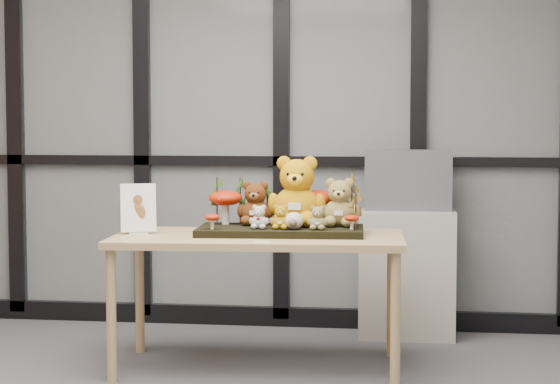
# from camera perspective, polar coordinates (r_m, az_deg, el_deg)

# --- Properties ---
(room_shell) EXTENTS (5.00, 5.00, 5.00)m
(room_shell) POSITION_cam_1_polar(r_m,az_deg,el_deg) (4.07, -11.21, 9.22)
(room_shell) COLOR #BAB7B0
(room_shell) RESTS_ON floor
(glass_partition) EXTENTS (4.90, 0.06, 2.78)m
(glass_partition) POSITION_cam_1_polar(r_m,az_deg,el_deg) (6.44, -3.90, 5.05)
(glass_partition) COLOR #2D383F
(glass_partition) RESTS_ON floor
(display_table) EXTENTS (1.55, 0.84, 0.71)m
(display_table) POSITION_cam_1_polar(r_m,az_deg,el_deg) (5.30, -1.23, -3.16)
(display_table) COLOR tan
(display_table) RESTS_ON floor
(diorama_tray) EXTENTS (0.89, 0.49, 0.04)m
(diorama_tray) POSITION_cam_1_polar(r_m,az_deg,el_deg) (5.33, 0.04, -2.19)
(diorama_tray) COLOR black
(diorama_tray) RESTS_ON display_table
(bear_pooh_yellow) EXTENTS (0.33, 0.30, 0.41)m
(bear_pooh_yellow) POSITION_cam_1_polar(r_m,az_deg,el_deg) (5.40, 0.96, 0.26)
(bear_pooh_yellow) COLOR #C98908
(bear_pooh_yellow) RESTS_ON diorama_tray
(bear_brown_medium) EXTENTS (0.21, 0.19, 0.26)m
(bear_brown_medium) POSITION_cam_1_polar(r_m,az_deg,el_deg) (5.43, -1.38, -0.50)
(bear_brown_medium) COLOR #4F260D
(bear_brown_medium) RESTS_ON diorama_tray
(bear_tan_back) EXTENTS (0.23, 0.21, 0.28)m
(bear_tan_back) POSITION_cam_1_polar(r_m,az_deg,el_deg) (5.37, 3.38, -0.44)
(bear_tan_back) COLOR olive
(bear_tan_back) RESTS_ON diorama_tray
(bear_small_yellow) EXTENTS (0.11, 0.10, 0.14)m
(bear_small_yellow) POSITION_cam_1_polar(r_m,az_deg,el_deg) (5.23, 0.04, -1.34)
(bear_small_yellow) COLOR #B38011
(bear_small_yellow) RESTS_ON diorama_tray
(bear_white_bow) EXTENTS (0.11, 0.10, 0.14)m
(bear_white_bow) POSITION_cam_1_polar(r_m,az_deg,el_deg) (5.25, -1.18, -1.34)
(bear_white_bow) COLOR beige
(bear_white_bow) RESTS_ON diorama_tray
(bear_beige_small) EXTENTS (0.11, 0.10, 0.14)m
(bear_beige_small) POSITION_cam_1_polar(r_m,az_deg,el_deg) (5.21, 2.14, -1.39)
(bear_beige_small) COLOR olive
(bear_beige_small) RESTS_ON diorama_tray
(plush_cream_hedgehog) EXTENTS (0.08, 0.07, 0.10)m
(plush_cream_hedgehog) POSITION_cam_1_polar(r_m,az_deg,el_deg) (5.22, 0.80, -1.58)
(plush_cream_hedgehog) COLOR beige
(plush_cream_hedgehog) RESTS_ON diorama_tray
(mushroom_back_left) EXTENTS (0.18, 0.18, 0.20)m
(mushroom_back_left) POSITION_cam_1_polar(r_m,az_deg,el_deg) (5.47, -3.08, -0.77)
(mushroom_back_left) COLOR #A91B05
(mushroom_back_left) RESTS_ON diorama_tray
(mushroom_back_right) EXTENTS (0.19, 0.19, 0.21)m
(mushroom_back_right) POSITION_cam_1_polar(r_m,az_deg,el_deg) (5.45, 2.08, -0.77)
(mushroom_back_right) COLOR #A91B05
(mushroom_back_right) RESTS_ON diorama_tray
(mushroom_front_left) EXTENTS (0.08, 0.08, 0.09)m
(mushroom_front_left) POSITION_cam_1_polar(r_m,az_deg,el_deg) (5.23, -3.84, -1.62)
(mushroom_front_left) COLOR #A91B05
(mushroom_front_left) RESTS_ON diorama_tray
(mushroom_front_right) EXTENTS (0.08, 0.08, 0.09)m
(mushroom_front_right) POSITION_cam_1_polar(r_m,az_deg,el_deg) (5.21, 4.06, -1.67)
(mushroom_front_right) COLOR #A91B05
(mushroom_front_right) RESTS_ON diorama_tray
(sprig_green_far_left) EXTENTS (0.05, 0.05, 0.26)m
(sprig_green_far_left) POSITION_cam_1_polar(r_m,az_deg,el_deg) (5.47, -3.56, -0.49)
(sprig_green_far_left) COLOR #12330B
(sprig_green_far_left) RESTS_ON diorama_tray
(sprig_green_mid_left) EXTENTS (0.05, 0.05, 0.25)m
(sprig_green_mid_left) POSITION_cam_1_polar(r_m,az_deg,el_deg) (5.50, -2.25, -0.48)
(sprig_green_mid_left) COLOR #12330B
(sprig_green_mid_left) RESTS_ON diorama_tray
(sprig_dry_far_right) EXTENTS (0.05, 0.05, 0.29)m
(sprig_dry_far_right) POSITION_cam_1_polar(r_m,az_deg,el_deg) (5.40, 4.07, -0.36)
(sprig_dry_far_right) COLOR brown
(sprig_dry_far_right) RESTS_ON diorama_tray
(sprig_dry_mid_right) EXTENTS (0.05, 0.05, 0.19)m
(sprig_dry_mid_right) POSITION_cam_1_polar(r_m,az_deg,el_deg) (5.29, 4.29, -1.03)
(sprig_dry_mid_right) COLOR brown
(sprig_dry_mid_right) RESTS_ON diorama_tray
(sprig_green_centre) EXTENTS (0.05, 0.05, 0.21)m
(sprig_green_centre) POSITION_cam_1_polar(r_m,az_deg,el_deg) (5.50, -0.73, -0.71)
(sprig_green_centre) COLOR #12330B
(sprig_green_centre) RESTS_ON diorama_tray
(sign_holder) EXTENTS (0.19, 0.11, 0.26)m
(sign_holder) POSITION_cam_1_polar(r_m,az_deg,el_deg) (5.40, -7.98, -1.06)
(sign_holder) COLOR silver
(sign_holder) RESTS_ON display_table
(label_card) EXTENTS (0.08, 0.03, 0.00)m
(label_card) POSITION_cam_1_polar(r_m,az_deg,el_deg) (4.99, -1.04, -2.83)
(label_card) COLOR white
(label_card) RESTS_ON display_table
(cabinet) EXTENTS (0.57, 0.33, 0.76)m
(cabinet) POSITION_cam_1_polar(r_m,az_deg,el_deg) (6.16, 7.19, -4.61)
(cabinet) COLOR #9C958B
(cabinet) RESTS_ON floor
(monitor) EXTENTS (0.52, 0.05, 0.37)m
(monitor) POSITION_cam_1_polar(r_m,az_deg,el_deg) (6.12, 7.24, 0.65)
(monitor) COLOR #515359
(monitor) RESTS_ON cabinet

